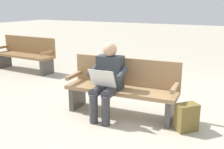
{
  "coord_description": "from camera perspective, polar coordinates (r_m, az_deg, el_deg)",
  "views": [
    {
      "loc": [
        -1.74,
        3.57,
        1.74
      ],
      "look_at": [
        0.08,
        0.15,
        0.7
      ],
      "focal_mm": 42.13,
      "sensor_mm": 36.0,
      "label": 1
    }
  ],
  "objects": [
    {
      "name": "backpack",
      "position": [
        3.9,
        15.82,
        -8.94
      ],
      "size": [
        0.34,
        0.35,
        0.4
      ],
      "rotation": [
        0.0,
        0.0,
        3.99
      ],
      "color": "brown",
      "rests_on": "ground"
    },
    {
      "name": "bench_near",
      "position": [
        4.24,
        2.25,
        -2.58
      ],
      "size": [
        1.83,
        0.63,
        0.9
      ],
      "rotation": [
        0.0,
        0.0,
        0.08
      ],
      "color": "#9E7A51",
      "rests_on": "ground"
    },
    {
      "name": "bench_far",
      "position": [
        7.43,
        -18.21,
        4.34
      ],
      "size": [
        1.81,
        0.53,
        0.9
      ],
      "rotation": [
        0.0,
        0.0,
        -0.03
      ],
      "color": "olive",
      "rests_on": "ground"
    },
    {
      "name": "ground_plane",
      "position": [
        4.34,
        1.84,
        -8.63
      ],
      "size": [
        40.0,
        40.0,
        0.0
      ],
      "primitive_type": "plane",
      "color": "#B7AD99"
    },
    {
      "name": "person_seated",
      "position": [
        4.04,
        -1.01,
        -0.94
      ],
      "size": [
        0.59,
        0.6,
        1.18
      ],
      "rotation": [
        0.0,
        0.0,
        0.08
      ],
      "color": "#33383D",
      "rests_on": "ground"
    }
  ]
}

